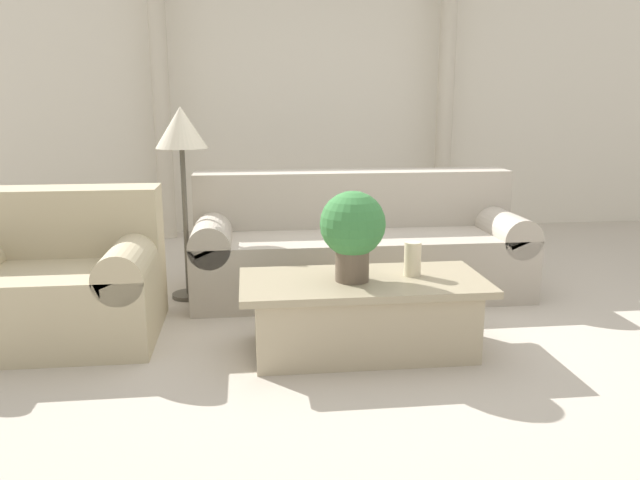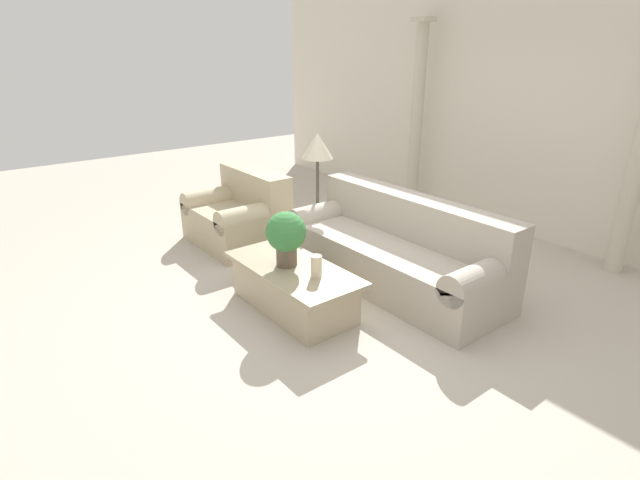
{
  "view_description": "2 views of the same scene",
  "coord_description": "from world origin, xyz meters",
  "px_view_note": "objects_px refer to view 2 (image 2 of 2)",
  "views": [
    {
      "loc": [
        -0.78,
        -3.81,
        1.41
      ],
      "look_at": [
        -0.33,
        0.0,
        0.54
      ],
      "focal_mm": 35.0,
      "sensor_mm": 36.0,
      "label": 1
    },
    {
      "loc": [
        3.22,
        -2.82,
        2.29
      ],
      "look_at": [
        -0.02,
        -0.29,
        0.67
      ],
      "focal_mm": 28.0,
      "sensor_mm": 36.0,
      "label": 2
    }
  ],
  "objects_px": {
    "sofa_long": "(396,250)",
    "potted_plant": "(286,235)",
    "loveseat": "(240,214)",
    "floor_lamp": "(317,152)",
    "coffee_table": "(293,287)"
  },
  "relations": [
    {
      "from": "loveseat",
      "to": "floor_lamp",
      "type": "height_order",
      "value": "floor_lamp"
    },
    {
      "from": "loveseat",
      "to": "floor_lamp",
      "type": "distance_m",
      "value": 1.24
    },
    {
      "from": "sofa_long",
      "to": "coffee_table",
      "type": "xyz_separation_m",
      "value": [
        -0.18,
        -1.15,
        -0.13
      ]
    },
    {
      "from": "coffee_table",
      "to": "floor_lamp",
      "type": "distance_m",
      "value": 1.8
    },
    {
      "from": "floor_lamp",
      "to": "potted_plant",
      "type": "bearing_deg",
      "value": -48.34
    },
    {
      "from": "coffee_table",
      "to": "sofa_long",
      "type": "bearing_deg",
      "value": 81.3
    },
    {
      "from": "loveseat",
      "to": "coffee_table",
      "type": "bearing_deg",
      "value": -14.37
    },
    {
      "from": "sofa_long",
      "to": "potted_plant",
      "type": "height_order",
      "value": "potted_plant"
    },
    {
      "from": "sofa_long",
      "to": "loveseat",
      "type": "height_order",
      "value": "same"
    },
    {
      "from": "floor_lamp",
      "to": "sofa_long",
      "type": "bearing_deg",
      "value": 1.68
    },
    {
      "from": "sofa_long",
      "to": "loveseat",
      "type": "xyz_separation_m",
      "value": [
        -1.95,
        -0.69,
        0.01
      ]
    },
    {
      "from": "loveseat",
      "to": "potted_plant",
      "type": "distance_m",
      "value": 1.81
    },
    {
      "from": "sofa_long",
      "to": "loveseat",
      "type": "relative_size",
      "value": 2.04
    },
    {
      "from": "sofa_long",
      "to": "potted_plant",
      "type": "distance_m",
      "value": 1.25
    },
    {
      "from": "sofa_long",
      "to": "floor_lamp",
      "type": "bearing_deg",
      "value": -178.32
    }
  ]
}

